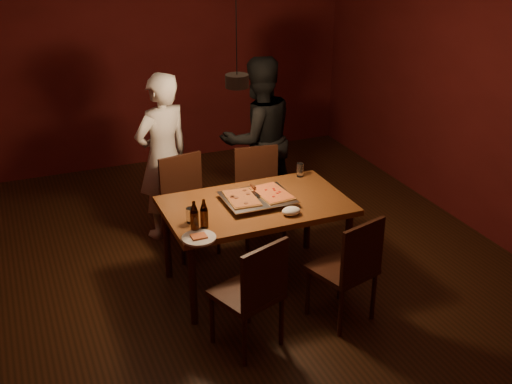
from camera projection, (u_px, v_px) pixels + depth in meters
name	position (u px, v px, depth m)	size (l,w,h in m)	color
room_shell	(238.00, 125.00, 5.02)	(6.00, 6.00, 6.00)	#341B0E
dining_table	(256.00, 211.00, 5.26)	(1.50, 0.90, 0.75)	brown
chair_far_left	(186.00, 195.00, 5.88)	(0.48, 0.48, 0.49)	#38190F
chair_far_right	(259.00, 186.00, 6.07)	(0.48, 0.48, 0.49)	#38190F
chair_near_left	(254.00, 286.00, 4.49)	(0.54, 0.54, 0.49)	#38190F
chair_near_right	(351.00, 262.00, 4.80)	(0.52, 0.52, 0.49)	#38190F
pizza_tray	(257.00, 199.00, 5.24)	(0.55, 0.45, 0.05)	silver
pizza_meat	(242.00, 198.00, 5.19)	(0.23, 0.36, 0.02)	maroon
pizza_cheese	(272.00, 193.00, 5.28)	(0.24, 0.38, 0.02)	gold
spatula	(257.00, 193.00, 5.25)	(0.09, 0.24, 0.04)	silver
beer_bottle_a	(194.00, 216.00, 4.74)	(0.06, 0.06, 0.24)	black
beer_bottle_b	(204.00, 214.00, 4.79)	(0.06, 0.06, 0.23)	black
water_glass_left	(191.00, 215.00, 4.89)	(0.08, 0.08, 0.12)	silver
water_glass_right	(300.00, 170.00, 5.71)	(0.06, 0.06, 0.12)	silver
plate_slice	(199.00, 238.00, 4.67)	(0.25, 0.25, 0.03)	white
napkin	(291.00, 211.00, 5.03)	(0.15, 0.12, 0.06)	white
diner_white	(163.00, 157.00, 6.02)	(0.59, 0.39, 1.61)	white
diner_dark	(258.00, 139.00, 6.41)	(0.81, 0.63, 1.66)	black
pendant_lamp	(237.00, 80.00, 4.87)	(0.18, 0.18, 1.10)	black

